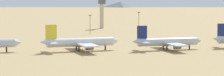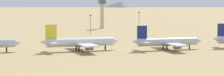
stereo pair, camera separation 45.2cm
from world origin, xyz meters
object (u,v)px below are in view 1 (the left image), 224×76
Objects in this scene: control_tower at (102,9)px; parked_jet_navy_3 at (167,42)px; light_pole_west at (90,23)px; parked_jet_yellow_2 at (80,42)px; light_pole_mid at (139,20)px.

parked_jet_navy_3 is at bearing -90.03° from control_tower.
light_pole_west is (-18.98, 107.59, 3.69)m from parked_jet_navy_3.
parked_jet_yellow_2 is 159.27m from control_tower.
control_tower reaches higher than light_pole_west.
light_pole_mid is (21.17, -33.92, -6.97)m from control_tower.
control_tower is at bearing 68.01° from parked_jet_yellow_2.
parked_jet_navy_3 is 125.81m from light_pole_mid.
control_tower is 54.27m from light_pole_west.
light_pole_mid is at bearing 76.80° from parked_jet_navy_3.
light_pole_mid reaches higher than light_pole_west.
light_pole_west is 43.41m from light_pole_mid.
control_tower reaches higher than parked_jet_navy_3.
light_pole_west is (-19.05, -50.26, -7.52)m from control_tower.
light_pole_mid reaches higher than parked_jet_yellow_2.
parked_jet_navy_3 is at bearing -80.00° from light_pole_west.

